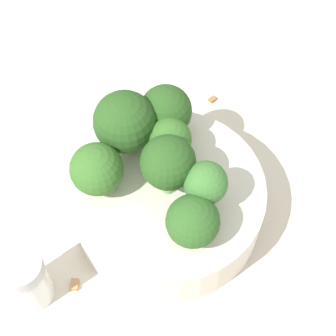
# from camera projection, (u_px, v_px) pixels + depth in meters

# --- Properties ---
(ground_plane) EXTENTS (3.00, 3.00, 0.00)m
(ground_plane) POSITION_uv_depth(u_px,v_px,m) (168.00, 215.00, 0.50)
(ground_plane) COLOR beige
(bowl) EXTENTS (0.16, 0.16, 0.05)m
(bowl) POSITION_uv_depth(u_px,v_px,m) (168.00, 202.00, 0.48)
(bowl) COLOR silver
(bowl) RESTS_ON ground_plane
(broccoli_floret_0) EXTENTS (0.04, 0.04, 0.05)m
(broccoli_floret_0) POSITION_uv_depth(u_px,v_px,m) (193.00, 222.00, 0.41)
(broccoli_floret_0) COLOR #7A9E5B
(broccoli_floret_0) RESTS_ON bowl
(broccoli_floret_1) EXTENTS (0.04, 0.04, 0.06)m
(broccoli_floret_1) POSITION_uv_depth(u_px,v_px,m) (167.00, 162.00, 0.43)
(broccoli_floret_1) COLOR #84AD66
(broccoli_floret_1) RESTS_ON bowl
(broccoli_floret_2) EXTENTS (0.03, 0.03, 0.05)m
(broccoli_floret_2) POSITION_uv_depth(u_px,v_px,m) (205.00, 184.00, 0.42)
(broccoli_floret_2) COLOR #7A9E5B
(broccoli_floret_2) RESTS_ON bowl
(broccoli_floret_3) EXTENTS (0.04, 0.04, 0.05)m
(broccoli_floret_3) POSITION_uv_depth(u_px,v_px,m) (166.00, 112.00, 0.47)
(broccoli_floret_3) COLOR #7A9E5B
(broccoli_floret_3) RESTS_ON bowl
(broccoli_floret_4) EXTENTS (0.05, 0.05, 0.06)m
(broccoli_floret_4) POSITION_uv_depth(u_px,v_px,m) (124.00, 123.00, 0.45)
(broccoli_floret_4) COLOR #8EB770
(broccoli_floret_4) RESTS_ON bowl
(broccoli_floret_5) EXTENTS (0.04, 0.04, 0.05)m
(broccoli_floret_5) POSITION_uv_depth(u_px,v_px,m) (170.00, 140.00, 0.45)
(broccoli_floret_5) COLOR #84AD66
(broccoli_floret_5) RESTS_ON bowl
(broccoli_floret_6) EXTENTS (0.04, 0.04, 0.05)m
(broccoli_floret_6) POSITION_uv_depth(u_px,v_px,m) (97.00, 170.00, 0.44)
(broccoli_floret_6) COLOR #7A9E5B
(broccoli_floret_6) RESTS_ON bowl
(pepper_shaker) EXTENTS (0.03, 0.03, 0.06)m
(pepper_shaker) POSITION_uv_depth(u_px,v_px,m) (27.00, 279.00, 0.44)
(pepper_shaker) COLOR silver
(pepper_shaker) RESTS_ON ground_plane
(almond_crumb_1) EXTENTS (0.01, 0.01, 0.01)m
(almond_crumb_1) POSITION_uv_depth(u_px,v_px,m) (182.00, 130.00, 0.55)
(almond_crumb_1) COLOR olive
(almond_crumb_1) RESTS_ON ground_plane
(almond_crumb_2) EXTENTS (0.01, 0.01, 0.01)m
(almond_crumb_2) POSITION_uv_depth(u_px,v_px,m) (71.00, 280.00, 0.46)
(almond_crumb_2) COLOR #AD7F4C
(almond_crumb_2) RESTS_ON ground_plane
(almond_crumb_3) EXTENTS (0.01, 0.01, 0.01)m
(almond_crumb_3) POSITION_uv_depth(u_px,v_px,m) (213.00, 98.00, 0.57)
(almond_crumb_3) COLOR olive
(almond_crumb_3) RESTS_ON ground_plane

